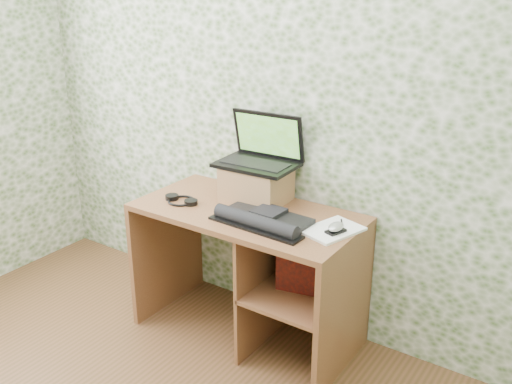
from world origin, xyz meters
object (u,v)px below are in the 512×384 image
Objects in this scene: notepad at (332,230)px; riser at (256,184)px; desk at (262,258)px; keyboard at (263,219)px; laptop at (261,153)px.

riser is at bearing -176.18° from notepad.
desk is at bearing -45.04° from riser.
desk is 0.33m from keyboard.
notepad is (0.52, -0.17, -0.26)m from laptop.
riser is 0.77× the size of laptop.
keyboard reaches higher than notepad.
desk is 2.32× the size of keyboard.
keyboard is (0.08, -0.12, 0.29)m from desk.
notepad is (0.52, -0.12, -0.09)m from riser.
riser is 1.16× the size of notepad.
desk is 0.57m from laptop.
riser is (-0.12, 0.12, 0.37)m from desk.
desk is 2.81× the size of laptop.
keyboard is at bearing -57.51° from laptop.
keyboard is at bearing -50.17° from riser.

